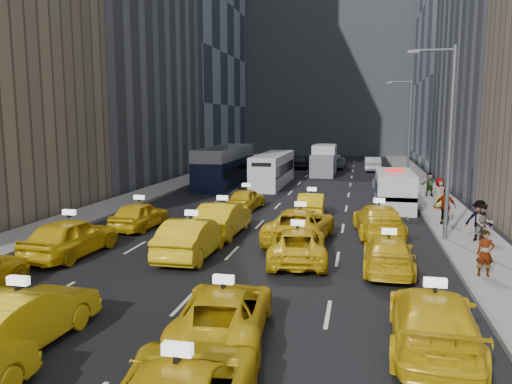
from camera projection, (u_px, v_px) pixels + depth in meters
ground at (159, 329)px, 13.76m from camera, size 160.00×160.00×0.00m
sidewalk_west at (159, 190)px, 40.09m from camera, size 3.00×90.00×0.15m
sidewalk_east at (433, 198)px, 35.82m from camera, size 3.00×90.00×0.15m
curb_west at (176, 190)px, 39.79m from camera, size 0.15×90.00×0.18m
curb_east at (412, 198)px, 36.11m from camera, size 0.15×90.00×0.18m
building_west_far at (170, 5)px, 67.16m from camera, size 16.00×22.00×42.00m
building_backdrop at (331, 30)px, 80.56m from camera, size 30.00×12.00×40.00m
streetlight_near at (448, 137)px, 22.79m from camera, size 2.15×0.22×9.00m
streetlight_far at (408, 129)px, 42.16m from camera, size 2.15×0.22×9.00m
taxi_5 at (21, 319)px, 12.51m from camera, size 1.92×4.77×1.54m
taxi_6 at (224, 312)px, 13.15m from camera, size 2.74×5.11×1.36m
taxi_7 at (433, 320)px, 12.45m from camera, size 2.43×5.33×1.51m
taxi_8 at (71, 237)px, 20.90m from camera, size 2.26×5.00×1.67m
taxi_9 at (192, 237)px, 20.82m from camera, size 1.76×5.03×1.66m
taxi_10 at (298, 245)px, 20.21m from camera, size 2.82×5.16×1.37m
taxi_11 at (388, 254)px, 18.88m from camera, size 1.94×4.59×1.32m
taxi_12 at (140, 215)px, 26.17m from camera, size 1.93×4.35×1.46m
taxi_13 at (223, 218)px, 24.82m from camera, size 1.84×5.03×1.65m
taxi_14 at (300, 225)px, 23.53m from camera, size 3.16×5.85×1.56m
taxi_15 at (378, 220)px, 24.65m from camera, size 2.70×5.51×1.54m
taxi_16 at (246, 199)px, 31.86m from camera, size 2.00×4.10×1.35m
taxi_17 at (312, 204)px, 29.63m from camera, size 1.61×4.29×1.40m
nypd_van at (394, 191)px, 32.07m from camera, size 2.96×6.19×2.56m
double_decker at (225, 166)px, 43.50m from camera, size 2.95×11.39×3.29m
city_bus at (273, 170)px, 43.38m from camera, size 2.45×10.68×2.75m
box_truck at (324, 160)px, 51.28m from camera, size 2.72×6.85×3.07m
misc_car_0 at (385, 184)px, 39.31m from camera, size 1.89×4.25×1.36m
misc_car_1 at (249, 166)px, 52.99m from camera, size 2.69×5.80×1.61m
misc_car_2 at (335, 161)px, 58.15m from camera, size 2.30×5.64×1.64m
misc_car_3 at (301, 162)px, 58.15m from camera, size 2.13×4.54×1.50m
misc_car_4 at (372, 164)px, 55.12m from camera, size 1.77×4.88×1.60m
pedestrian_0 at (485, 253)px, 17.76m from camera, size 0.64×0.44×1.68m
pedestrian_1 at (483, 223)px, 22.78m from camera, size 0.86×0.50×1.72m
pedestrian_2 at (479, 220)px, 23.10m from camera, size 1.27×0.67×1.87m
pedestrian_3 at (445, 206)px, 26.62m from camera, size 1.22×0.84×1.91m
pedestrian_4 at (439, 193)px, 31.37m from camera, size 1.07×0.85×1.92m
pedestrian_5 at (430, 185)px, 36.28m from camera, size 1.64×0.84×1.70m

